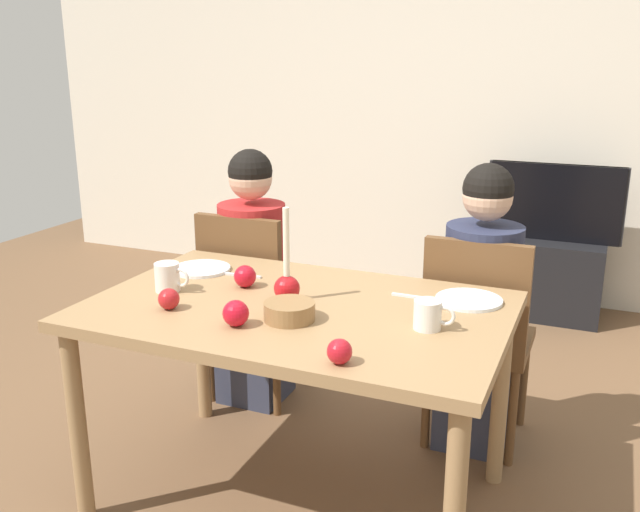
{
  "coord_description": "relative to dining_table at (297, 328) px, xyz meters",
  "views": [
    {
      "loc": [
        0.93,
        -2.0,
        1.57
      ],
      "look_at": [
        0.0,
        0.2,
        0.87
      ],
      "focal_mm": 39.15,
      "sensor_mm": 36.0,
      "label": 1
    }
  ],
  "objects": [
    {
      "name": "ground_plane",
      "position": [
        0.0,
        0.0,
        -0.67
      ],
      "size": [
        7.68,
        7.68,
        0.0
      ],
      "primitive_type": "plane",
      "color": "brown"
    },
    {
      "name": "back_wall",
      "position": [
        0.0,
        2.6,
        0.63
      ],
      "size": [
        6.4,
        0.1,
        2.6
      ],
      "primitive_type": "cube",
      "color": "beige",
      "rests_on": "ground"
    },
    {
      "name": "dining_table",
      "position": [
        0.0,
        0.0,
        0.0
      ],
      "size": [
        1.4,
        0.9,
        0.75
      ],
      "color": "#99754C",
      "rests_on": "ground"
    },
    {
      "name": "chair_left",
      "position": [
        -0.51,
        0.61,
        -0.15
      ],
      "size": [
        0.4,
        0.4,
        0.9
      ],
      "color": "brown",
      "rests_on": "ground"
    },
    {
      "name": "chair_right",
      "position": [
        0.51,
        0.61,
        -0.15
      ],
      "size": [
        0.4,
        0.4,
        0.9
      ],
      "color": "brown",
      "rests_on": "ground"
    },
    {
      "name": "person_left_child",
      "position": [
        -0.51,
        0.64,
        -0.1
      ],
      "size": [
        0.3,
        0.3,
        1.17
      ],
      "color": "#33384C",
      "rests_on": "ground"
    },
    {
      "name": "person_right_child",
      "position": [
        0.51,
        0.64,
        -0.1
      ],
      "size": [
        0.3,
        0.3,
        1.17
      ],
      "color": "#33384C",
      "rests_on": "ground"
    },
    {
      "name": "tv_stand",
      "position": [
        0.63,
        2.3,
        -0.43
      ],
      "size": [
        0.64,
        0.4,
        0.48
      ],
      "primitive_type": "cube",
      "color": "black",
      "rests_on": "ground"
    },
    {
      "name": "tv",
      "position": [
        0.63,
        2.3,
        0.04
      ],
      "size": [
        0.79,
        0.05,
        0.46
      ],
      "color": "black",
      "rests_on": "tv_stand"
    },
    {
      "name": "candle_centerpiece",
      "position": [
        -0.05,
        0.03,
        0.15
      ],
      "size": [
        0.09,
        0.09,
        0.33
      ],
      "color": "red",
      "rests_on": "dining_table"
    },
    {
      "name": "plate_left",
      "position": [
        -0.51,
        0.21,
        0.09
      ],
      "size": [
        0.23,
        0.23,
        0.01
      ],
      "primitive_type": "cylinder",
      "color": "silver",
      "rests_on": "dining_table"
    },
    {
      "name": "plate_right",
      "position": [
        0.53,
        0.26,
        0.09
      ],
      "size": [
        0.23,
        0.23,
        0.01
      ],
      "primitive_type": "cylinder",
      "color": "silver",
      "rests_on": "dining_table"
    },
    {
      "name": "mug_left",
      "position": [
        -0.48,
        -0.04,
        0.14
      ],
      "size": [
        0.14,
        0.09,
        0.1
      ],
      "color": "silver",
      "rests_on": "dining_table"
    },
    {
      "name": "mug_right",
      "position": [
        0.46,
        -0.03,
        0.13
      ],
      "size": [
        0.13,
        0.09,
        0.09
      ],
      "color": "silver",
      "rests_on": "dining_table"
    },
    {
      "name": "fork_left",
      "position": [
        -0.34,
        0.21,
        0.09
      ],
      "size": [
        0.18,
        0.03,
        0.01
      ],
      "primitive_type": "cube",
      "rotation": [
        0.0,
        0.0,
        0.07
      ],
      "color": "silver",
      "rests_on": "dining_table"
    },
    {
      "name": "fork_right",
      "position": [
        0.35,
        0.23,
        0.09
      ],
      "size": [
        0.18,
        0.02,
        0.01
      ],
      "primitive_type": "cube",
      "rotation": [
        0.0,
        0.0,
        -0.02
      ],
      "color": "silver",
      "rests_on": "dining_table"
    },
    {
      "name": "bowl_walnuts",
      "position": [
        0.03,
        -0.13,
        0.11
      ],
      "size": [
        0.16,
        0.16,
        0.06
      ],
      "primitive_type": "cylinder",
      "color": "olive",
      "rests_on": "dining_table"
    },
    {
      "name": "apple_near_candle",
      "position": [
        0.3,
        -0.37,
        0.12
      ],
      "size": [
        0.07,
        0.07,
        0.07
      ],
      "primitive_type": "sphere",
      "color": "red",
      "rests_on": "dining_table"
    },
    {
      "name": "apple_by_left_plate",
      "position": [
        -0.1,
        -0.24,
        0.12
      ],
      "size": [
        0.08,
        0.08,
        0.08
      ],
      "primitive_type": "sphere",
      "color": "red",
      "rests_on": "dining_table"
    },
    {
      "name": "apple_by_right_mug",
      "position": [
        -0.38,
        -0.2,
        0.12
      ],
      "size": [
        0.07,
        0.07,
        0.07
      ],
      "primitive_type": "sphere",
      "color": "#AE1B1E",
      "rests_on": "dining_table"
    },
    {
      "name": "apple_far_edge",
      "position": [
        -0.25,
        0.1,
        0.12
      ],
      "size": [
        0.08,
        0.08,
        0.08
      ],
      "primitive_type": "sphere",
      "color": "red",
      "rests_on": "dining_table"
    }
  ]
}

